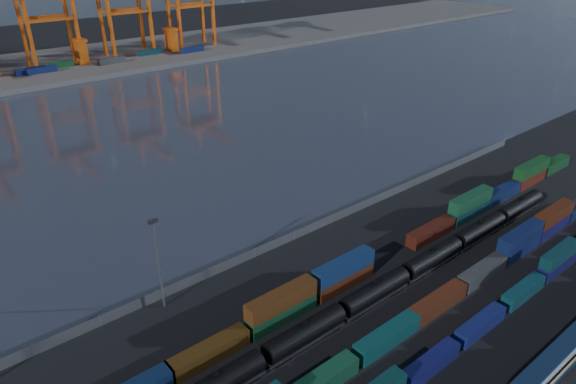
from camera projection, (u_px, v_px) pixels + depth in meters
ground at (404, 310)px, 84.49m from camera, size 700.00×700.00×0.00m
harbor_water at (132, 135)px, 156.63m from camera, size 700.00×700.00×0.00m
far_quay at (31, 69)px, 228.31m from camera, size 700.00×70.00×2.00m
container_row_south at (431, 360)px, 72.09m from camera, size 126.46×2.22×4.73m
container_row_mid at (405, 322)px, 78.88m from camera, size 141.48×2.55×5.43m
container_row_north at (400, 245)px, 97.80m from camera, size 141.93×2.60×5.54m
tanker_string at (342, 311)px, 80.64m from camera, size 123.24×3.17×4.53m
waterfront_fence at (294, 235)px, 103.27m from camera, size 160.12×0.12×2.20m
yard_light_mast at (158, 260)px, 81.11m from camera, size 1.60×0.40×16.60m
quay_containers at (12, 74)px, 211.04m from camera, size 172.58×10.99×2.60m
straddle_carriers at (28, 58)px, 216.93m from camera, size 140.00×7.00×11.10m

